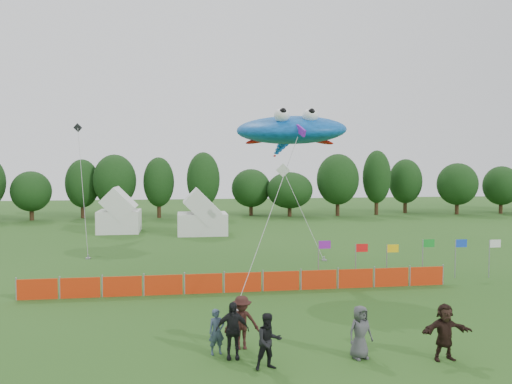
{
  "coord_description": "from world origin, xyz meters",
  "views": [
    {
      "loc": [
        -3.45,
        -17.55,
        6.45
      ],
      "look_at": [
        0.0,
        6.0,
        5.2
      ],
      "focal_mm": 35.0,
      "sensor_mm": 36.0,
      "label": 1
    }
  ],
  "objects": [
    {
      "name": "spectator_e",
      "position": [
        2.38,
        -1.83,
        0.89
      ],
      "size": [
        0.98,
        0.75,
        1.78
      ],
      "primitive_type": "imported",
      "rotation": [
        0.0,
        0.0,
        0.23
      ],
      "color": "#424347",
      "rests_on": "ground"
    },
    {
      "name": "tent_right",
      "position": [
        -1.69,
        29.42,
        1.66
      ],
      "size": [
        4.67,
        3.74,
        3.3
      ],
      "color": "silver",
      "rests_on": "ground"
    },
    {
      "name": "flag_row",
      "position": [
        9.17,
        8.94,
        1.48
      ],
      "size": [
        10.73,
        0.61,
        2.28
      ],
      "color": "gray",
      "rests_on": "ground"
    },
    {
      "name": "small_kite_dark",
      "position": [
        -11.21,
        22.62,
        5.33
      ],
      "size": [
        2.74,
        8.66,
        10.06
      ],
      "color": "black",
      "rests_on": "ground"
    },
    {
      "name": "stingray_kite",
      "position": [
        2.52,
        10.06,
        8.42
      ],
      "size": [
        7.47,
        13.85,
        9.54
      ],
      "color": "blue",
      "rests_on": "ground"
    },
    {
      "name": "spectator_d",
      "position": [
        -1.86,
        -1.21,
        0.96
      ],
      "size": [
        1.15,
        0.53,
        1.92
      ],
      "primitive_type": "imported",
      "rotation": [
        0.0,
        0.0,
        -0.06
      ],
      "color": "black",
      "rests_on": "ground"
    },
    {
      "name": "tent_left",
      "position": [
        -9.6,
        32.07,
        1.77
      ],
      "size": [
        3.98,
        3.98,
        3.51
      ],
      "color": "white",
      "rests_on": "ground"
    },
    {
      "name": "small_kite_white",
      "position": [
        5.05,
        20.27,
        4.32
      ],
      "size": [
        2.08,
        7.77,
        6.68
      ],
      "color": "white",
      "rests_on": "ground"
    },
    {
      "name": "spectator_a",
      "position": [
        -2.35,
        -0.76,
        0.78
      ],
      "size": [
        0.64,
        0.5,
        1.56
      ],
      "primitive_type": "imported",
      "rotation": [
        0.0,
        0.0,
        0.25
      ],
      "color": "#344357",
      "rests_on": "ground"
    },
    {
      "name": "spectator_f",
      "position": [
        5.11,
        -2.37,
        0.94
      ],
      "size": [
        1.75,
        0.57,
        1.89
      ],
      "primitive_type": "imported",
      "rotation": [
        0.0,
        0.0,
        0.01
      ],
      "color": "black",
      "rests_on": "ground"
    },
    {
      "name": "spectator_b",
      "position": [
        -0.81,
        -2.28,
        0.9
      ],
      "size": [
        0.99,
        0.83,
        1.8
      ],
      "primitive_type": "imported",
      "rotation": [
        0.0,
        0.0,
        0.19
      ],
      "color": "black",
      "rests_on": "ground"
    },
    {
      "name": "ground",
      "position": [
        0.0,
        0.0,
        0.0
      ],
      "size": [
        160.0,
        160.0,
        0.0
      ],
      "primitive_type": "plane",
      "color": "#234C16",
      "rests_on": "ground"
    },
    {
      "name": "treeline",
      "position": [
        1.61,
        44.93,
        4.18
      ],
      "size": [
        104.57,
        8.78,
        8.36
      ],
      "color": "#382314",
      "rests_on": "ground"
    },
    {
      "name": "barrier_fence",
      "position": [
        -0.47,
        7.48,
        0.5
      ],
      "size": [
        21.9,
        0.06,
        1.0
      ],
      "color": "red",
      "rests_on": "ground"
    },
    {
      "name": "spectator_c",
      "position": [
        -1.45,
        -0.39,
        0.95
      ],
      "size": [
        1.24,
        0.73,
        1.89
      ],
      "primitive_type": "imported",
      "rotation": [
        0.0,
        0.0,
        -0.02
      ],
      "color": "black",
      "rests_on": "ground"
    }
  ]
}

